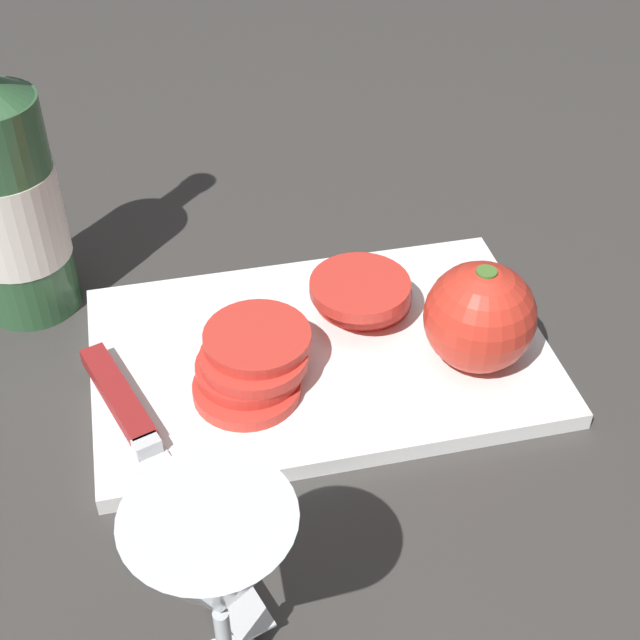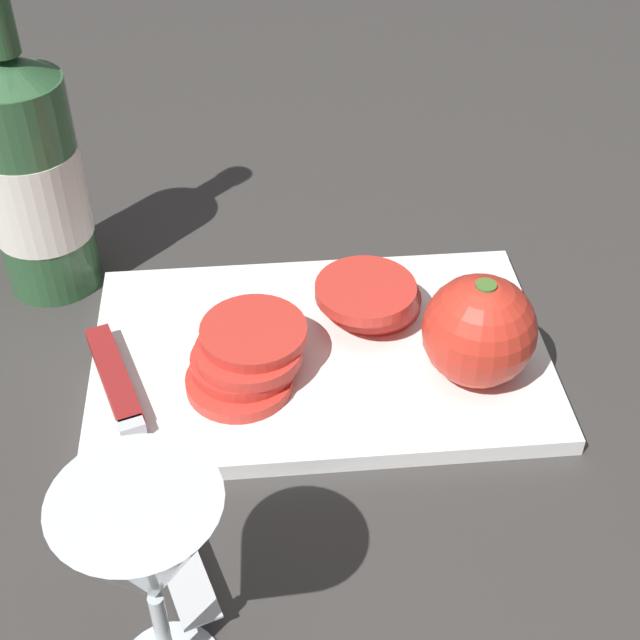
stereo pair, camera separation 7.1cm
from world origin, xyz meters
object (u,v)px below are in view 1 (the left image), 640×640
Objects in this scene: wine_glass at (215,574)px; wine_bottle at (7,197)px; tomato_slice_stack_far at (362,292)px; whole_tomato at (480,317)px; tomato_slice_stack_near at (252,363)px; knife at (135,427)px.

wine_bottle is at bearing 106.75° from wine_glass.
wine_bottle is 0.30m from tomato_slice_stack_far.
wine_bottle is 0.39m from whole_tomato.
wine_bottle is at bearing 137.22° from tomato_slice_stack_near.
whole_tomato is at bearing 43.70° from wine_glass.
knife is (-0.27, -0.02, -0.04)m from whole_tomato.
tomato_slice_stack_near is at bearing 175.87° from whole_tomato.
wine_bottle is at bearing 161.52° from tomato_slice_stack_far.
knife is at bearing -175.59° from whole_tomato.
wine_bottle reaches higher than tomato_slice_stack_near.
knife is (-0.04, 0.20, -0.09)m from wine_glass.
tomato_slice_stack_far reaches higher than knife.
wine_glass is (0.12, -0.39, 0.00)m from wine_bottle.
tomato_slice_stack_near is at bearing -147.58° from tomato_slice_stack_far.
knife is 2.54× the size of tomato_slice_stack_far.
wine_glass is 0.25m from tomato_slice_stack_near.
whole_tomato is 0.27m from knife.
tomato_slice_stack_near is 0.98× the size of tomato_slice_stack_far.
knife is at bearing -160.15° from tomato_slice_stack_near.
wine_bottle is 0.25m from tomato_slice_stack_near.
wine_glass is 1.81× the size of whole_tomato.
knife is 0.22m from tomato_slice_stack_far.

